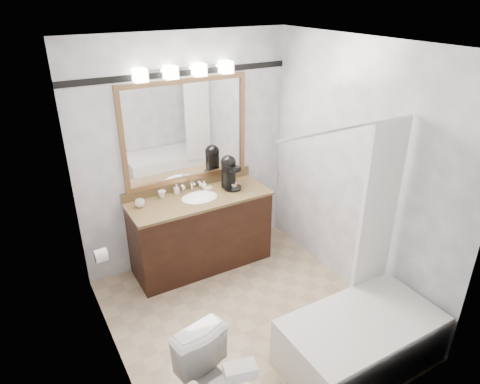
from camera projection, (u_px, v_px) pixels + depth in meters
The scene contains 14 objects.
room at pixel (249, 201), 3.57m from camera, with size 2.42×2.62×2.52m.
vanity at pixel (201, 230), 4.72m from camera, with size 1.53×0.58×0.97m.
mirror at pixel (186, 132), 4.47m from camera, with size 1.40×0.04×1.10m.
vanity_light_bar at pixel (185, 71), 4.15m from camera, with size 1.02×0.14×0.12m.
accent_stripe at pixel (182, 73), 4.22m from camera, with size 2.40×0.01×0.06m, color black.
bathtub at pixel (361, 333), 3.54m from camera, with size 1.30×0.75×1.96m.
tp_roll at pixel (101, 255), 3.82m from camera, with size 0.12×0.12×0.11m, color white.
tissue_box at pixel (240, 371), 2.57m from camera, with size 0.20×0.11×0.08m, color white.
coffee_maker at pixel (229, 171), 4.68m from camera, with size 0.20×0.25×0.38m.
cup_left at pixel (140, 203), 4.32m from camera, with size 0.10×0.10×0.08m, color white.
cup_right at pixel (162, 194), 4.52m from camera, with size 0.08×0.08×0.08m, color white.
soap_bottle_a at pixel (176, 189), 4.59m from camera, with size 0.05×0.05×0.11m, color white.
soap_bottle_b at pixel (204, 185), 4.72m from camera, with size 0.07×0.07×0.09m, color white.
soap_bar at pixel (208, 189), 4.70m from camera, with size 0.09×0.06×0.03m, color beige.
Camera 1 is at (-1.66, -2.73, 2.86)m, focal length 32.00 mm.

